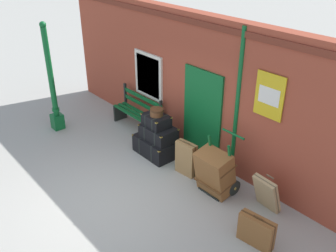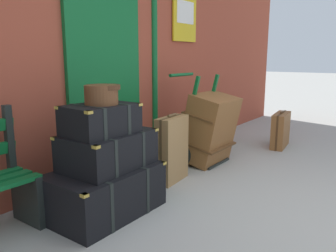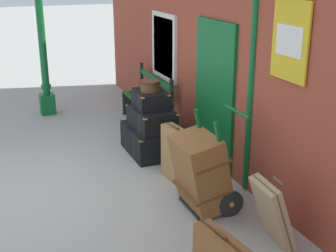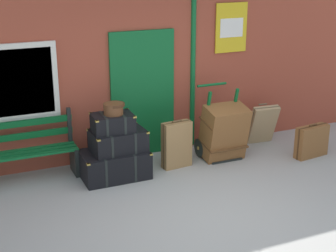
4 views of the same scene
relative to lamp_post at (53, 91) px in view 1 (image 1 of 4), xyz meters
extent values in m
plane|color=#A3A099|center=(3.44, -0.54, -1.05)|extent=(60.00, 60.00, 0.00)
cube|color=#9E422D|center=(3.44, 2.06, 0.55)|extent=(10.40, 0.30, 3.20)
cube|color=maroon|center=(3.44, 1.89, 1.97)|extent=(10.40, 0.03, 0.12)
cube|color=#0F5B28|center=(3.43, 1.88, 0.00)|extent=(1.10, 0.05, 2.10)
cube|color=#093718|center=(3.43, 1.87, 0.00)|extent=(0.06, 0.02, 2.10)
cube|color=silver|center=(1.53, 1.88, 0.40)|extent=(1.04, 0.06, 1.16)
cube|color=silver|center=(1.53, 1.86, 0.40)|extent=(0.88, 0.02, 1.00)
cylinder|color=#0F5B28|center=(4.35, 1.90, 0.55)|extent=(0.09, 0.09, 3.14)
cube|color=gold|center=(5.06, 1.88, 1.00)|extent=(0.60, 0.02, 0.84)
cube|color=white|center=(5.06, 1.87, 1.00)|extent=(0.44, 0.01, 0.32)
cube|color=#0F5B28|center=(0.00, 0.00, -0.85)|extent=(0.28, 0.28, 0.40)
cylinder|color=#0F5B28|center=(0.00, 0.00, 0.48)|extent=(0.14, 0.14, 2.27)
cylinder|color=#0F5B28|center=(0.00, 0.00, -0.50)|extent=(0.19, 0.19, 0.08)
sphere|color=#0F5B28|center=(0.00, 0.00, 1.67)|extent=(0.16, 0.16, 0.16)
cube|color=#0F5B28|center=(1.39, 1.42, -0.60)|extent=(1.60, 0.09, 0.04)
cube|color=#0F5B28|center=(1.39, 1.56, -0.60)|extent=(1.60, 0.09, 0.04)
cube|color=#0F5B28|center=(1.39, 1.70, -0.60)|extent=(1.60, 0.09, 0.04)
cube|color=#0F5B28|center=(1.39, 1.76, -0.40)|extent=(1.60, 0.05, 0.10)
cube|color=#0F5B28|center=(1.39, 1.76, -0.20)|extent=(1.60, 0.05, 0.10)
cube|color=black|center=(0.63, 1.56, -0.83)|extent=(0.06, 0.40, 0.45)
cube|color=black|center=(0.63, 1.76, -0.32)|extent=(0.06, 0.06, 0.56)
cube|color=black|center=(2.15, 1.56, -0.83)|extent=(0.06, 0.40, 0.45)
cube|color=black|center=(2.15, 1.76, -0.32)|extent=(0.06, 0.06, 0.56)
cube|color=black|center=(2.68, 1.17, -0.84)|extent=(1.00, 0.64, 0.42)
cube|color=black|center=(2.45, 1.17, -0.84)|extent=(0.04, 0.65, 0.43)
cube|color=black|center=(2.90, 1.17, -0.84)|extent=(0.04, 0.65, 0.43)
cube|color=#B79338|center=(2.20, 0.87, -0.65)|extent=(0.05, 0.05, 0.02)
cube|color=#B79338|center=(3.16, 0.86, -0.65)|extent=(0.05, 0.05, 0.02)
cube|color=#B79338|center=(2.20, 1.47, -0.65)|extent=(0.05, 0.05, 0.02)
cube|color=#B79338|center=(3.16, 1.46, -0.65)|extent=(0.05, 0.05, 0.02)
cube|color=silver|center=(2.71, 0.86, -0.84)|extent=(0.36, 0.01, 0.10)
cube|color=black|center=(2.75, 1.18, -0.47)|extent=(0.81, 0.56, 0.32)
cube|color=black|center=(2.57, 1.18, -0.47)|extent=(0.05, 0.55, 0.33)
cube|color=black|center=(2.93, 1.19, -0.47)|extent=(0.05, 0.55, 0.33)
cube|color=#B79338|center=(2.38, 0.92, -0.33)|extent=(0.05, 0.05, 0.02)
cube|color=#B79338|center=(3.14, 0.94, -0.33)|extent=(0.05, 0.05, 0.02)
cube|color=#B79338|center=(2.37, 1.42, -0.33)|extent=(0.05, 0.05, 0.02)
cube|color=#B79338|center=(3.13, 1.44, -0.33)|extent=(0.05, 0.05, 0.02)
cube|color=black|center=(2.68, 1.19, -0.18)|extent=(0.62, 0.47, 0.26)
cube|color=black|center=(2.55, 1.20, -0.18)|extent=(0.06, 0.45, 0.27)
cube|color=black|center=(2.82, 1.18, -0.18)|extent=(0.06, 0.45, 0.27)
cube|color=#B79338|center=(2.39, 1.00, -0.07)|extent=(0.05, 0.05, 0.02)
cube|color=#B79338|center=(2.95, 0.98, -0.07)|extent=(0.05, 0.05, 0.02)
cube|color=#B79338|center=(2.41, 1.40, -0.07)|extent=(0.05, 0.05, 0.02)
cube|color=#B79338|center=(2.97, 1.38, -0.07)|extent=(0.05, 0.05, 0.02)
cylinder|color=brown|center=(2.70, 1.18, 0.03)|extent=(0.29, 0.29, 0.17)
cylinder|color=#432715|center=(2.71, 1.18, 0.09)|extent=(0.30, 0.30, 0.04)
cube|color=black|center=(4.56, 1.11, -1.04)|extent=(0.56, 0.28, 0.03)
cube|color=#0F5B28|center=(4.31, 1.31, -0.47)|extent=(0.04, 0.32, 1.18)
cube|color=#0F5B28|center=(4.81, 1.31, -0.47)|extent=(0.04, 0.32, 1.18)
cylinder|color=#0F5B28|center=(4.56, 1.59, 0.11)|extent=(0.54, 0.04, 0.04)
cylinder|color=black|center=(4.24, 1.37, -0.89)|extent=(0.04, 0.32, 0.32)
cylinder|color=#B79338|center=(4.24, 1.37, -0.89)|extent=(0.07, 0.06, 0.06)
cylinder|color=black|center=(4.88, 1.37, -0.89)|extent=(0.04, 0.32, 0.32)
cylinder|color=#B79338|center=(4.88, 1.37, -0.89)|extent=(0.07, 0.06, 0.06)
cube|color=brown|center=(4.56, 1.13, -0.58)|extent=(0.68, 0.60, 0.95)
cube|color=brown|center=(4.56, 1.13, -0.77)|extent=(0.70, 0.46, 0.11)
cube|color=brown|center=(4.56, 1.13, -0.39)|extent=(0.70, 0.46, 0.11)
cube|color=tan|center=(5.54, 1.48, -0.69)|extent=(0.51, 0.40, 0.73)
cylinder|color=brown|center=(5.54, 1.51, -0.32)|extent=(0.16, 0.04, 0.03)
cube|color=brown|center=(5.54, 1.48, -0.69)|extent=(0.51, 0.30, 0.71)
cube|color=brown|center=(5.97, 0.64, -0.78)|extent=(0.63, 0.27, 0.54)
cylinder|color=#4F3018|center=(5.97, 0.64, -0.50)|extent=(0.16, 0.05, 0.03)
cube|color=#482C16|center=(5.97, 0.64, -0.78)|extent=(0.62, 0.11, 0.55)
cube|color=olive|center=(3.71, 1.16, -0.68)|extent=(0.49, 0.23, 0.75)
cylinder|color=brown|center=(3.71, 1.16, -0.29)|extent=(0.16, 0.04, 0.03)
cube|color=brown|center=(3.71, 1.16, -0.68)|extent=(0.49, 0.08, 0.76)
camera|label=1|loc=(8.56, -3.50, 3.64)|focal=40.13mm
camera|label=2|loc=(0.67, -1.01, 0.35)|focal=36.37mm
camera|label=3|loc=(9.06, -1.13, 1.74)|focal=49.63mm
camera|label=4|loc=(0.55, -5.73, 2.22)|focal=54.65mm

